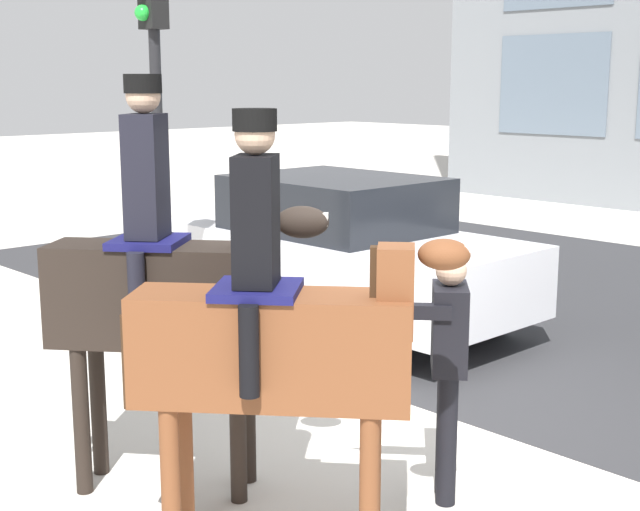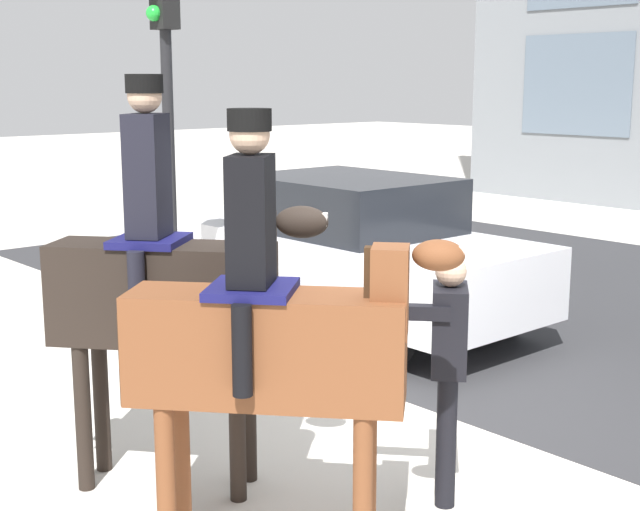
% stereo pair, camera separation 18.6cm
% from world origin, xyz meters
% --- Properties ---
extents(ground_plane, '(80.00, 80.00, 0.00)m').
position_xyz_m(ground_plane, '(0.00, 0.00, 0.00)').
color(ground_plane, beige).
extents(mounted_horse_lead, '(1.63, 1.42, 2.77)m').
position_xyz_m(mounted_horse_lead, '(-0.53, -1.88, 1.42)').
color(mounted_horse_lead, black).
rests_on(mounted_horse_lead, ground_plane).
extents(mounted_horse_companion, '(1.62, 1.46, 2.59)m').
position_xyz_m(mounted_horse_companion, '(0.67, -1.95, 1.33)').
color(mounted_horse_companion, brown).
rests_on(mounted_horse_companion, ground_plane).
extents(pedestrian_bystander, '(0.65, 0.84, 1.65)m').
position_xyz_m(pedestrian_bystander, '(0.86, -0.68, 0.98)').
color(pedestrian_bystander, black).
rests_on(pedestrian_bystander, ground_plane).
extents(street_car_near_lane, '(4.35, 2.03, 1.69)m').
position_xyz_m(street_car_near_lane, '(-2.70, 1.89, 0.86)').
color(street_car_near_lane, silver).
rests_on(street_car_near_lane, ground_plane).
extents(traffic_light, '(0.24, 0.29, 3.93)m').
position_xyz_m(traffic_light, '(-3.04, -0.27, 2.64)').
color(traffic_light, black).
rests_on(traffic_light, ground_plane).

